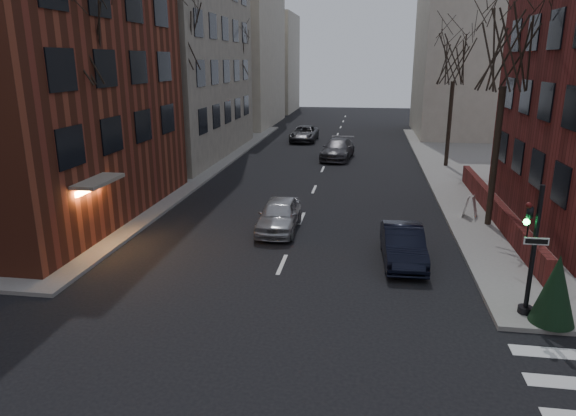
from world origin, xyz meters
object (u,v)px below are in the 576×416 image
object	(u,v)px
tree_right_a	(508,48)
sandwich_board	(470,206)
tree_left_a	(72,36)
tree_left_c	(235,54)
parked_sedan	(403,245)
car_lane_silver	(279,215)
traffic_signal	(530,259)
streetlamp_far	(248,96)
tree_left_b	(178,37)
car_lane_gray	(338,149)
evergreen_shrub	(556,289)
car_lane_far	(304,134)
tree_right_b	(455,59)
streetlamp_near	(168,120)

from	to	relation	value
tree_right_a	sandwich_board	size ratio (longest dim) A/B	9.41
tree_left_a	tree_left_c	world-z (taller)	tree_left_a
parked_sedan	car_lane_silver	bearing A→B (deg)	147.69
traffic_signal	streetlamp_far	bearing A→B (deg)	116.06
tree_left_b	car_lane_gray	xyz separation A→B (m)	(9.60, 8.18, -8.14)
parked_sedan	evergreen_shrub	distance (m)	6.04
tree_right_a	parked_sedan	size ratio (longest dim) A/B	2.27
tree_left_a	tree_right_a	size ratio (longest dim) A/B	1.06
car_lane_far	tree_right_a	bearing A→B (deg)	-64.02
traffic_signal	evergreen_shrub	bearing A→B (deg)	-37.53
tree_left_c	traffic_signal	bearing A→B (deg)	-61.64
sandwich_board	evergreen_shrub	bearing A→B (deg)	-66.85
tree_right_b	evergreen_shrub	xyz separation A→B (m)	(-0.22, -23.50, -6.39)
car_lane_silver	car_lane_far	size ratio (longest dim) A/B	0.83
streetlamp_near	car_lane_silver	bearing A→B (deg)	-38.72
tree_left_c	streetlamp_near	bearing A→B (deg)	-88.09
car_lane_silver	evergreen_shrub	bearing A→B (deg)	-39.21
traffic_signal	streetlamp_far	distance (m)	36.81
traffic_signal	tree_left_a	world-z (taller)	tree_left_a
tree_left_c	evergreen_shrub	distance (m)	36.62
traffic_signal	sandwich_board	bearing A→B (deg)	88.70
traffic_signal	car_lane_silver	xyz separation A→B (m)	(-8.74, 7.07, -1.17)
tree_left_a	streetlamp_near	world-z (taller)	tree_left_a
tree_left_c	streetlamp_near	distance (m)	18.40
tree_left_c	tree_right_b	size ratio (longest dim) A/B	1.06
car_lane_gray	sandwich_board	xyz separation A→B (m)	(7.37, -15.06, -0.11)
tree_left_a	tree_right_a	distance (m)	18.05
streetlamp_near	evergreen_shrub	size ratio (longest dim) A/B	2.99
tree_left_a	tree_right_b	distance (m)	25.19
car_lane_silver	sandwich_board	size ratio (longest dim) A/B	4.18
streetlamp_near	streetlamp_far	size ratio (longest dim) A/B	1.00
tree_left_b	tree_right_b	bearing A→B (deg)	18.82
traffic_signal	car_lane_gray	size ratio (longest dim) A/B	0.75
sandwich_board	evergreen_shrub	xyz separation A→B (m)	(0.41, -10.62, 0.53)
tree_left_a	sandwich_board	xyz separation A→B (m)	(16.97, 5.12, -7.80)
tree_left_b	car_lane_silver	bearing A→B (deg)	-51.15
tree_right_b	car_lane_gray	xyz separation A→B (m)	(-8.00, 2.18, -6.81)
tree_left_b	sandwich_board	xyz separation A→B (m)	(16.97, -6.88, -8.25)
tree_left_b	car_lane_gray	size ratio (longest dim) A/B	2.02
car_lane_gray	tree_right_a	bearing A→B (deg)	-57.37
streetlamp_near	evergreen_shrub	world-z (taller)	streetlamp_near
tree_left_b	tree_left_c	bearing A→B (deg)	90.00
evergreen_shrub	tree_left_c	bearing A→B (deg)	118.89
tree_right_b	parked_sedan	xyz separation A→B (m)	(-4.23, -19.01, -6.88)
tree_right_b	parked_sedan	distance (m)	20.66
tree_right_b	parked_sedan	world-z (taller)	tree_right_b
streetlamp_far	car_lane_silver	bearing A→B (deg)	-74.07
streetlamp_far	traffic_signal	bearing A→B (deg)	-63.94
tree_right_b	evergreen_shrub	distance (m)	24.35
tree_right_a	tree_left_a	bearing A→B (deg)	-167.20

